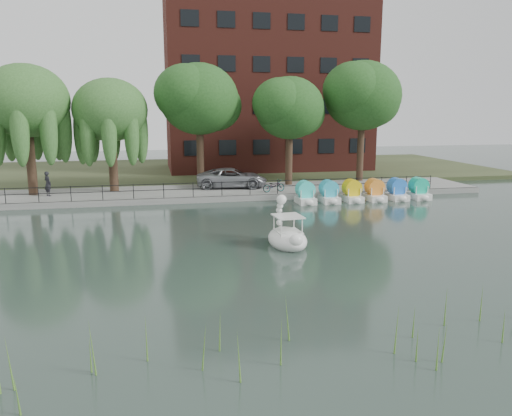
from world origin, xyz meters
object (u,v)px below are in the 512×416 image
object	(u,v)px
minivan	(232,176)
swan_boat	(287,235)
bicycle	(274,185)
pedestrian	(48,182)

from	to	relation	value
minivan	swan_boat	world-z (taller)	swan_boat
bicycle	swan_boat	bearing A→B (deg)	156.09
bicycle	pedestrian	xyz separation A→B (m)	(-15.78, 1.50, 0.49)
minivan	pedestrian	world-z (taller)	pedestrian
pedestrian	swan_boat	distance (m)	19.62
minivan	bicycle	bearing A→B (deg)	-126.66
pedestrian	bicycle	bearing A→B (deg)	-136.02
pedestrian	swan_boat	xyz separation A→B (m)	(13.24, -14.44, -0.88)
minivan	bicycle	distance (m)	3.77
minivan	pedestrian	xyz separation A→B (m)	(-13.12, -1.14, 0.13)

